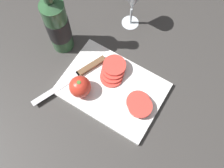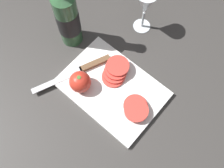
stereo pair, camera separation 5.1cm
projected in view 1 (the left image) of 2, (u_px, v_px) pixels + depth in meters
ground_plane at (116, 92)px, 0.87m from camera, size 3.00×3.00×0.00m
cutting_board at (112, 88)px, 0.86m from camera, size 0.33×0.23×0.02m
wine_bottle at (57, 24)px, 0.82m from camera, size 0.08×0.08×0.34m
wine_glass at (133, 1)px, 0.86m from camera, size 0.07×0.07×0.17m
whole_tomato at (80, 87)px, 0.82m from camera, size 0.07×0.07×0.07m
knife at (84, 71)px, 0.87m from camera, size 0.13×0.27×0.01m
tomato_slice_stack_near at (113, 71)px, 0.86m from camera, size 0.08×0.11×0.03m
tomato_slice_stack_far at (139, 104)px, 0.82m from camera, size 0.09×0.09×0.02m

